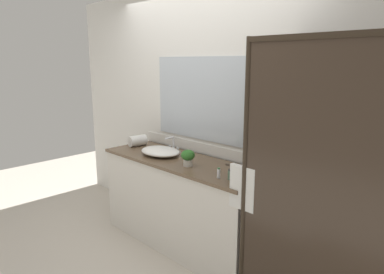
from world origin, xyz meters
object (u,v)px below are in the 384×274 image
Objects in this scene: potted_plant at (188,157)px; amenity_bottle_lotion at (219,173)px; rolled_towel_near_edge at (138,141)px; sink_basin at (160,151)px; amenity_bottle_shampoo at (230,175)px; faucet at (173,147)px.

potted_plant reaches higher than amenity_bottle_lotion.
rolled_towel_near_edge is at bearing 171.60° from amenity_bottle_lotion.
amenity_bottle_lotion is at bearing -8.29° from potted_plant.
sink_basin is 5.09× the size of amenity_bottle_shampoo.
faucet is at bearing 160.99° from amenity_bottle_lotion.
faucet is 1.96× the size of amenity_bottle_lotion.
amenity_bottle_lotion is 1.38m from rolled_towel_near_edge.
faucet is 1.13× the size of potted_plant.
sink_basin is 0.18m from faucet.
amenity_bottle_shampoo is (0.09, 0.03, 0.00)m from amenity_bottle_lotion.
amenity_bottle_shampoo is (0.98, -0.09, 0.00)m from sink_basin.
amenity_bottle_shampoo is (0.98, -0.27, -0.01)m from faucet.
faucet reaches higher than rolled_towel_near_edge.
potted_plant reaches higher than rolled_towel_near_edge.
faucet is at bearing 12.23° from rolled_towel_near_edge.
rolled_towel_near_edge is (-0.48, 0.07, 0.02)m from sink_basin.
amenity_bottle_lotion is at bearing -19.01° from faucet.
faucet is 1.91× the size of amenity_bottle_shampoo.
amenity_bottle_shampoo is at bearing 21.57° from amenity_bottle_lotion.
potted_plant is 1.74× the size of amenity_bottle_lotion.
rolled_towel_near_edge is at bearing 173.46° from amenity_bottle_shampoo.
amenity_bottle_lotion is (0.42, -0.06, -0.05)m from potted_plant.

